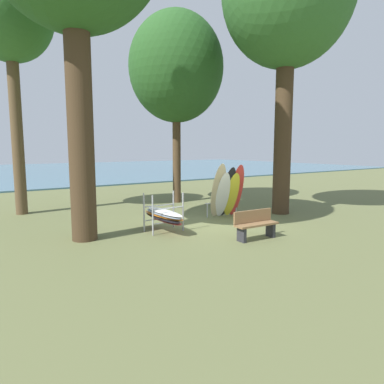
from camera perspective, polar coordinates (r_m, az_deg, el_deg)
The scene contains 7 objects.
ground_plane at distance 12.28m, azimuth 3.69°, elevation -5.31°, with size 80.00×80.00×0.00m, color #60663D.
lake_water at distance 41.86m, azimuth -23.96°, elevation 3.13°, with size 80.00×36.00×0.10m, color #477084.
tree_mid_behind at distance 16.26m, azimuth -27.90°, elevation 24.38°, with size 3.27×3.27×9.70m.
tree_far_left_back at distance 17.29m, azimuth -2.63°, elevation 19.76°, with size 4.45×4.45×8.99m.
leaning_board_pile at distance 13.24m, azimuth 5.81°, elevation -0.14°, with size 1.54×1.12×2.12m.
board_storage_rack at distance 11.18m, azimuth -4.73°, elevation -3.85°, with size 1.15×2.13×1.25m.
park_bench at distance 10.40m, azimuth 10.40°, elevation -5.20°, with size 1.42×0.48×0.85m.
Camera 1 is at (-7.36, -9.46, 2.70)m, focal length 32.34 mm.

